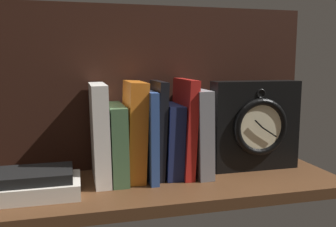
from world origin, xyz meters
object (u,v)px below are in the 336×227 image
(book_red_requiem, at_px, (184,127))
(framed_clock, at_px, (255,125))
(book_orange_pandolfini, at_px, (134,130))
(book_gray_chess, at_px, (196,131))
(book_black_skeptic, at_px, (157,129))
(book_stack_side, at_px, (34,184))
(book_blue_modern, at_px, (148,134))
(book_navy_bierce, at_px, (170,140))
(book_green_romantic, at_px, (117,142))
(book_white_catcher, at_px, (100,133))

(book_red_requiem, height_order, framed_clock, book_red_requiem)
(book_orange_pandolfini, bearing_deg, book_gray_chess, 0.00)
(book_black_skeptic, relative_size, book_stack_side, 1.26)
(book_blue_modern, height_order, book_black_skeptic, book_black_skeptic)
(framed_clock, bearing_deg, book_stack_side, -173.65)
(book_navy_bierce, bearing_deg, framed_clock, -2.10)
(book_green_romantic, relative_size, book_blue_modern, 0.85)
(book_green_romantic, relative_size, book_stack_side, 0.97)
(book_navy_bierce, relative_size, framed_clock, 0.77)
(book_gray_chess, bearing_deg, book_green_romantic, 180.00)
(book_green_romantic, xyz_separation_m, book_navy_bierce, (0.13, 0.00, -0.00))
(book_gray_chess, height_order, framed_clock, framed_clock)
(book_navy_bierce, bearing_deg, book_black_skeptic, 180.00)
(framed_clock, bearing_deg, book_orange_pandolfini, 178.50)
(book_blue_modern, bearing_deg, book_black_skeptic, 0.00)
(book_white_catcher, xyz_separation_m, book_black_skeptic, (0.13, 0.00, 0.00))
(book_white_catcher, xyz_separation_m, book_green_romantic, (0.04, 0.00, -0.02))
(book_blue_modern, bearing_deg, book_navy_bierce, 0.00)
(book_black_skeptic, relative_size, book_red_requiem, 0.98)
(book_blue_modern, relative_size, book_navy_bierce, 1.20)
(book_white_catcher, relative_size, book_black_skeptic, 0.98)
(book_white_catcher, distance_m, framed_clock, 0.39)
(book_orange_pandolfini, distance_m, book_red_requiem, 0.12)
(book_blue_modern, xyz_separation_m, book_black_skeptic, (0.02, 0.00, 0.01))
(book_orange_pandolfini, xyz_separation_m, book_blue_modern, (0.03, 0.00, -0.01))
(book_blue_modern, bearing_deg, book_white_catcher, 180.00)
(book_red_requiem, bearing_deg, book_stack_side, -168.88)
(book_black_skeptic, bearing_deg, framed_clock, -1.83)
(book_white_catcher, xyz_separation_m, framed_clock, (0.39, -0.01, 0.00))
(book_black_skeptic, distance_m, framed_clock, 0.25)
(book_black_skeptic, xyz_separation_m, book_red_requiem, (0.07, 0.00, 0.00))
(book_green_romantic, relative_size, book_red_requiem, 0.75)
(book_navy_bierce, bearing_deg, book_orange_pandolfini, 180.00)
(book_black_skeptic, bearing_deg, book_gray_chess, 0.00)
(book_gray_chess, relative_size, book_stack_side, 1.15)
(book_black_skeptic, height_order, book_navy_bierce, book_black_skeptic)
(book_black_skeptic, relative_size, book_gray_chess, 1.10)
(book_red_requiem, bearing_deg, book_gray_chess, 0.00)
(book_white_catcher, relative_size, book_gray_chess, 1.08)
(book_gray_chess, distance_m, book_stack_side, 0.39)
(framed_clock, bearing_deg, book_green_romantic, 178.67)
(book_navy_bierce, height_order, book_red_requiem, book_red_requiem)
(book_orange_pandolfini, xyz_separation_m, book_black_skeptic, (0.05, 0.00, 0.00))
(book_orange_pandolfini, bearing_deg, book_navy_bierce, 0.00)
(book_orange_pandolfini, height_order, framed_clock, book_orange_pandolfini)
(book_red_requiem, distance_m, book_stack_side, 0.36)
(book_red_requiem, height_order, book_stack_side, book_red_requiem)
(framed_clock, bearing_deg, book_navy_bierce, 177.90)
(book_orange_pandolfini, bearing_deg, book_white_catcher, 180.00)
(book_blue_modern, xyz_separation_m, book_navy_bierce, (0.05, 0.00, -0.02))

